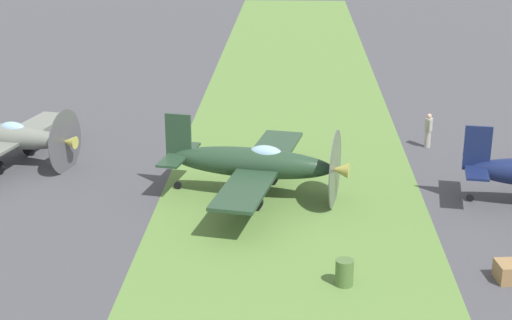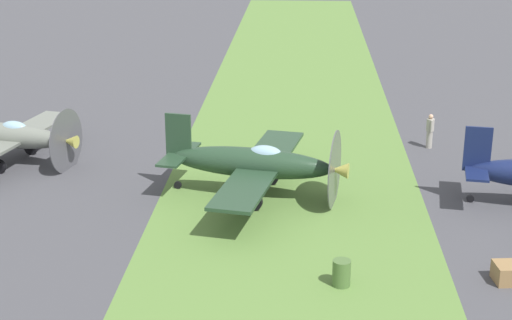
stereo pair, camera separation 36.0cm
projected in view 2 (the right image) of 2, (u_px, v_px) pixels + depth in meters
grass_verge at (290, 220)px, 31.12m from camera, size 120.00×11.00×0.01m
airplane_wingman at (255, 163)px, 33.00m from camera, size 9.92×7.91×3.51m
airplane_trail at (7, 135)px, 36.97m from camera, size 9.06×7.25×3.21m
ground_crew_chief at (430, 130)px, 39.20m from camera, size 0.63×0.38×1.73m
fuel_drum at (341, 273)px, 25.96m from camera, size 0.60×0.60×0.90m
supply_crate at (508, 273)px, 26.24m from camera, size 1.00×1.00×0.64m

